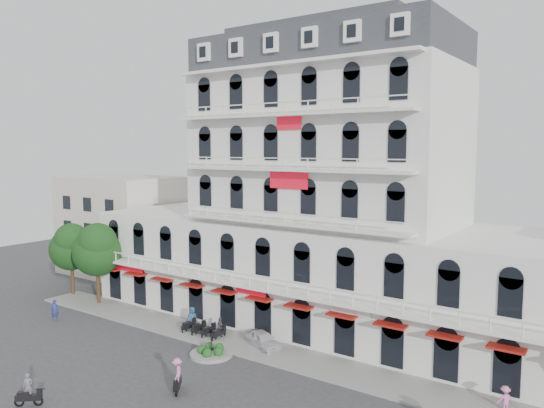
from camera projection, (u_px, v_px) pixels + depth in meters
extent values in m
plane|color=#38383A|center=(183.00, 397.00, 33.01)|extent=(120.00, 120.00, 0.00)
cube|color=gray|center=(267.00, 351.00, 40.32)|extent=(53.00, 4.00, 0.16)
cube|color=silver|center=(326.00, 272.00, 47.19)|extent=(45.00, 14.00, 9.00)
cube|color=silver|center=(327.00, 148.00, 46.05)|extent=(22.00, 12.00, 13.00)
cube|color=#2D3035|center=(328.00, 54.00, 45.22)|extent=(21.56, 11.76, 3.00)
cube|color=#2D3035|center=(329.00, 31.00, 45.03)|extent=(15.84, 8.64, 0.80)
cube|color=maroon|center=(278.00, 303.00, 41.19)|extent=(40.50, 1.00, 0.15)
cube|color=red|center=(289.00, 180.00, 41.33)|extent=(3.50, 0.10, 1.40)
cube|color=beige|center=(123.00, 225.00, 65.83)|extent=(14.00, 10.00, 12.00)
cylinder|color=gray|center=(211.00, 354.00, 39.59)|extent=(3.20, 3.20, 0.24)
cylinder|color=black|center=(211.00, 344.00, 39.51)|extent=(0.08, 0.08, 1.40)
sphere|color=#1A4D19|center=(218.00, 352.00, 39.16)|extent=(0.70, 0.70, 0.70)
sphere|color=#1A4D19|center=(219.00, 348.00, 39.97)|extent=(0.70, 0.70, 0.70)
sphere|color=#1A4D19|center=(209.00, 347.00, 40.22)|extent=(0.70, 0.70, 0.70)
sphere|color=#1A4D19|center=(202.00, 350.00, 39.56)|extent=(0.70, 0.70, 0.70)
sphere|color=#1A4D19|center=(207.00, 353.00, 38.90)|extent=(0.70, 0.70, 0.70)
cylinder|color=#382314|center=(73.00, 279.00, 55.84)|extent=(0.36, 0.36, 3.52)
sphere|color=#113715|center=(71.00, 249.00, 55.51)|extent=(4.48, 4.48, 4.48)
sphere|color=#113715|center=(71.00, 240.00, 54.87)|extent=(3.52, 3.52, 3.52)
sphere|color=#113715|center=(71.00, 242.00, 55.92)|extent=(3.20, 3.20, 3.20)
cylinder|color=#382314|center=(98.00, 286.00, 52.56)|extent=(0.36, 0.36, 3.74)
sphere|color=#113715|center=(97.00, 252.00, 52.21)|extent=(4.76, 4.76, 4.76)
sphere|color=#113715|center=(97.00, 242.00, 51.56)|extent=(3.74, 3.74, 3.74)
sphere|color=#113715|center=(97.00, 244.00, 52.61)|extent=(3.40, 3.40, 3.40)
imported|color=silver|center=(263.00, 340.00, 41.12)|extent=(4.09, 2.89, 1.29)
cube|color=black|center=(28.00, 397.00, 31.78)|extent=(1.36, 1.25, 0.35)
torus|color=black|center=(38.00, 401.00, 31.87)|extent=(0.53, 0.49, 0.60)
torus|color=black|center=(19.00, 402.00, 31.75)|extent=(0.53, 0.49, 0.60)
imported|color=slate|center=(28.00, 386.00, 31.71)|extent=(0.69, 0.67, 1.60)
cube|color=black|center=(177.00, 384.00, 33.59)|extent=(1.19, 1.41, 0.35)
torus|color=black|center=(176.00, 392.00, 33.07)|extent=(0.46, 0.55, 0.60)
torus|color=black|center=(179.00, 384.00, 34.17)|extent=(0.46, 0.55, 0.60)
imported|color=pink|center=(177.00, 372.00, 33.51)|extent=(1.23, 1.32, 1.79)
imported|color=#275077|center=(192.00, 318.00, 45.38)|extent=(1.09, 0.89, 1.93)
imported|color=#525359|center=(220.00, 327.00, 43.60)|extent=(1.02, 0.73, 1.61)
imported|color=pink|center=(505.00, 399.00, 31.03)|extent=(1.16, 1.13, 1.59)
imported|color=navy|center=(55.00, 310.00, 47.66)|extent=(0.78, 0.83, 1.90)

